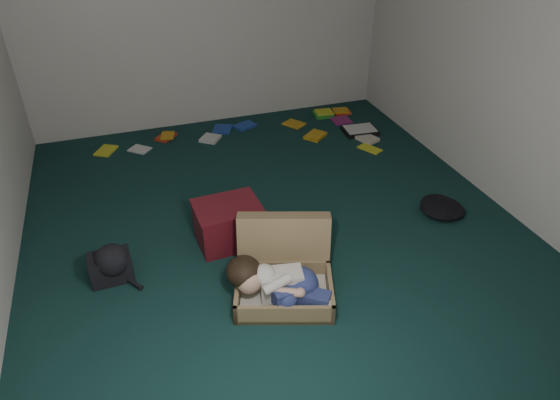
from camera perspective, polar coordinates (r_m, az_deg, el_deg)
floor at (r=4.20m, az=-0.66°, el=-2.92°), size 4.50×4.50×0.00m
wall_back at (r=5.69m, az=-8.36°, el=21.07°), size 4.50×0.00×4.50m
wall_front at (r=1.85m, az=21.70°, el=-9.44°), size 4.50×0.00×4.50m
wall_right at (r=4.58m, az=24.70°, el=15.51°), size 0.00×4.50×4.50m
suitcase at (r=3.53m, az=0.44°, el=-8.07°), size 0.83×0.82×0.49m
person at (r=3.38m, az=-0.31°, el=-9.42°), size 0.66×0.51×0.30m
maroon_bin at (r=3.94m, az=-5.95°, el=-2.70°), size 0.52×0.42×0.35m
backpack at (r=3.82m, az=-18.77°, el=-7.17°), size 0.38×0.31×0.22m
clothing_pile at (r=4.57m, az=19.32°, el=-0.59°), size 0.49×0.41×0.14m
paper_tray at (r=5.79m, az=9.13°, el=7.86°), size 0.39×0.31×0.05m
book_scatter at (r=5.72m, az=-1.52°, el=7.76°), size 3.03×1.24×0.02m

